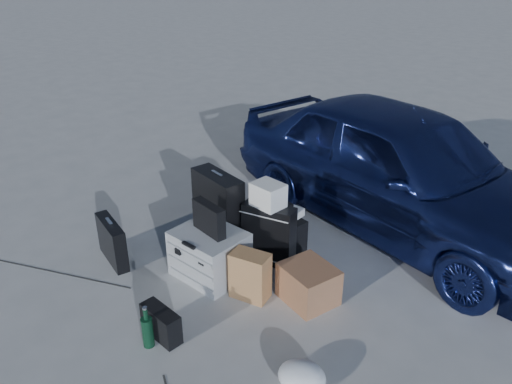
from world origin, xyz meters
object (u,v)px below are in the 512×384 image
suitcase_right (269,234)px  suitcase_left (218,211)px  briefcase (112,242)px  green_bottle (147,327)px  car (400,168)px  duffel_bag (275,228)px  pelican_case (210,254)px  cardboard_box (308,284)px

suitcase_right → suitcase_left: bearing=176.7°
briefcase → green_bottle: 1.20m
car → green_bottle: bearing=-178.8°
car → duffel_bag: 1.36m
pelican_case → green_bottle: size_ratio=1.76×
suitcase_right → duffel_bag: size_ratio=0.91×
suitcase_right → briefcase: bearing=-153.5°
suitcase_left → duffel_bag: size_ratio=1.20×
suitcase_right → cardboard_box: suitcase_right is taller
pelican_case → green_bottle: 0.94m
suitcase_left → briefcase: bearing=-112.7°
suitcase_left → green_bottle: 1.43m
car → suitcase_left: size_ratio=5.02×
briefcase → duffel_bag: size_ratio=0.82×
duffel_bag → pelican_case: bearing=-86.7°
car → duffel_bag: bearing=158.4°
suitcase_left → suitcase_right: size_ratio=1.32×
suitcase_left → cardboard_box: (1.11, -0.22, -0.21)m
briefcase → cardboard_box: briefcase is taller
car → briefcase: size_ratio=7.31×
briefcase → pelican_case: bearing=43.4°
pelican_case → suitcase_left: suitcase_left is taller
car → cardboard_box: 1.66m
suitcase_right → duffel_bag: (-0.13, 0.31, -0.13)m
pelican_case → cardboard_box: (0.87, 0.19, -0.05)m
cardboard_box → green_bottle: green_bottle is taller
pelican_case → briefcase: pelican_case is taller
pelican_case → briefcase: size_ratio=1.13×
briefcase → suitcase_right: (1.14, 0.82, 0.08)m
suitcase_right → green_bottle: size_ratio=1.71×
car → briefcase: 2.82m
car → duffel_bag: (-0.79, -1.00, -0.48)m
briefcase → suitcase_right: size_ratio=0.90×
suitcase_left → green_bottle: size_ratio=2.25×
suitcase_right → green_bottle: (-0.08, -1.39, -0.12)m
suitcase_left → green_bottle: bearing=-55.6°
pelican_case → cardboard_box: bearing=18.3°
suitcase_left → cardboard_box: suitcase_left is taller
cardboard_box → car: bearing=87.2°
briefcase → suitcase_left: size_ratio=0.69×
car → green_bottle: 2.84m
duffel_bag → cardboard_box: cardboard_box is taller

